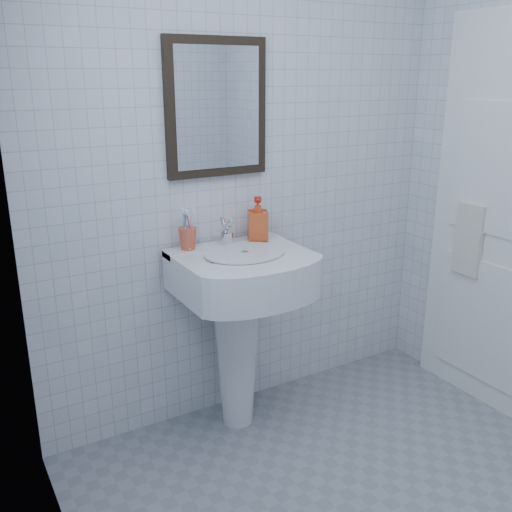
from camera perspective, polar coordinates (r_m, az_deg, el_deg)
wall_back at (r=2.82m, az=-0.82°, el=8.59°), size 2.20×0.02×2.50m
wall_left at (r=1.33m, az=-16.75°, el=-2.73°), size 0.02×2.40×2.50m
washbasin at (r=2.73m, az=-1.72°, el=-5.41°), size 0.60×0.44×0.93m
faucet at (r=2.71m, az=-2.91°, el=2.33°), size 0.06×0.13×0.15m
toothbrush_cup at (r=2.65m, az=-6.84°, el=1.74°), size 0.11×0.11×0.10m
soap_dispenser at (r=2.78m, az=0.17°, el=3.77°), size 0.13×0.13×0.21m
wall_mirror at (r=2.69m, az=-3.94°, el=14.55°), size 0.50×0.04×0.62m
bathroom_door at (r=3.10m, az=23.20°, el=3.29°), size 0.04×0.80×2.00m
towel_ring at (r=3.16m, az=21.08°, el=4.72°), size 0.01×0.18×0.18m
hand_towel at (r=3.19m, az=20.49°, el=1.53°), size 0.03×0.16×0.38m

